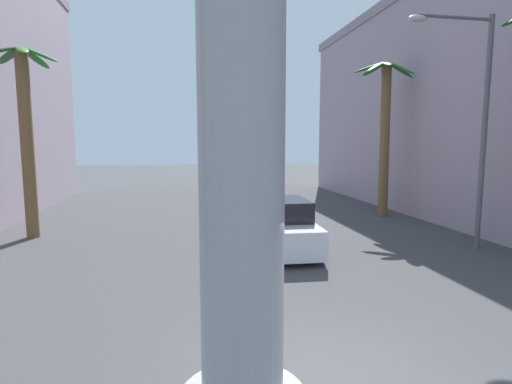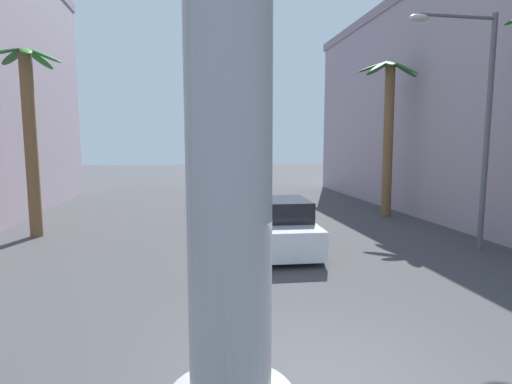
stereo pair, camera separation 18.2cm
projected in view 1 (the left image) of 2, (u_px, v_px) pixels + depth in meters
The scene contains 7 objects.
ground_plane at pixel (236, 229), 15.09m from camera, with size 95.13×95.13×0.00m, color #424244.
building_right at pixel (509, 98), 16.90m from camera, with size 7.62×27.00×10.29m.
street_lamp at pixel (473, 109), 11.73m from camera, with size 2.73×0.28×6.93m.
car_lead at pixel (276, 225), 12.38m from camera, with size 2.17×4.80×1.56m.
car_far at pixel (236, 186), 23.70m from camera, with size 2.13×4.34×1.56m.
palm_tree_mid_right at pixel (385, 123), 17.54m from camera, with size 2.59×2.63×6.81m.
palm_tree_mid_left at pixel (26, 128), 13.36m from camera, with size 2.35×2.40×6.41m.
Camera 1 is at (-1.96, -4.70, 3.23)m, focal length 28.00 mm.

